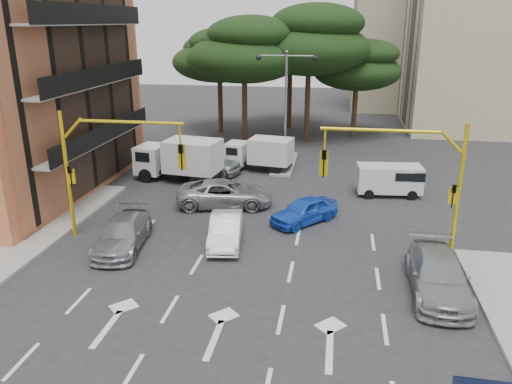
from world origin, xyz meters
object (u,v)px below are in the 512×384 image
Objects in this scene: car_silver_parked at (438,275)px; box_truck_b at (259,154)px; street_lamp_center at (286,88)px; box_truck_a at (179,160)px; signal_mast_left at (102,159)px; car_silver_cross_b at (206,162)px; car_white_hatch at (226,230)px; van_white at (389,180)px; car_blue_compact at (304,210)px; signal_mast_right at (415,173)px; car_silver_cross_a at (225,193)px; car_silver_wagon at (123,234)px.

box_truck_b is at bearing 122.15° from car_silver_parked.
car_silver_parked is at bearing -65.61° from street_lamp_center.
box_truck_a is (-6.29, -4.78, -4.07)m from street_lamp_center.
car_silver_parked is at bearing -10.82° from signal_mast_left.
car_silver_cross_b is at bearing 133.36° from car_silver_parked.
van_white is (7.99, 8.15, 0.26)m from car_white_hatch.
van_white is at bearing -89.03° from car_silver_cross_b.
box_truck_b is at bearing 154.09° from car_blue_compact.
signal_mast_right reaches higher than car_silver_cross_a.
street_lamp_center is 2.04× the size of car_blue_compact.
car_silver_cross_b is (-11.80, 11.01, -3.06)m from signal_mast_right.
car_silver_cross_b is (1.80, 11.01, -3.06)m from signal_mast_left.
car_silver_cross_b reaches higher than car_silver_parked.
car_silver_cross_b is 0.96× the size of car_silver_parked.
street_lamp_center reaches higher than signal_mast_right.
car_blue_compact is at bearing 21.32° from car_silver_wagon.
car_silver_wagon is 10.18m from box_truck_a.
street_lamp_center is at bearing -44.82° from box_truck_a.
car_silver_cross_b is (-2.64, 5.90, 0.09)m from car_silver_cross_a.
box_truck_a reaches higher than van_white.
signal_mast_left is 1.50× the size of car_white_hatch.
car_white_hatch is at bearing -49.94° from van_white.
street_lamp_center is (6.80, 14.01, 1.54)m from signal_mast_left.
box_truck_b is (-8.33, 3.91, 0.22)m from van_white.
car_white_hatch is 1.09× the size of van_white.
signal_mast_left is 13.71m from box_truck_b.
car_silver_parked is at bearing -1.15° from van_white.
car_silver_parked is (5.45, -6.16, 0.08)m from car_blue_compact.
signal_mast_left is 1.63× the size of van_white.
street_lamp_center is 10.34m from car_silver_cross_a.
signal_mast_right is 6.61m from car_blue_compact.
van_white is (4.59, 5.05, 0.27)m from car_blue_compact.
car_white_hatch is at bearing 177.80° from signal_mast_right.
signal_mast_left is 1.25× the size of car_silver_cross_b.
car_silver_cross_a is 5.73m from box_truck_a.
box_truck_b is at bearing 67.13° from signal_mast_left.
car_silver_cross_a is 1.43× the size of van_white.
street_lamp_center is 1.95× the size of car_white_hatch.
box_truck_b is (0.77, 7.27, 0.41)m from car_silver_cross_a.
car_silver_cross_a is (3.36, 6.02, 0.05)m from car_silver_wagon.
van_white is (13.55, 8.46, -2.97)m from signal_mast_left.
car_silver_parked is 11.25m from van_white.
car_silver_wagon is at bearing -58.59° from van_white.
car_silver_cross_b is 1.04× the size of box_truck_b.
car_silver_wagon is at bearing -110.98° from street_lamp_center.
box_truck_a is 5.66m from box_truck_b.
car_silver_wagon is (-5.72, -14.92, -4.75)m from street_lamp_center.
car_silver_wagon is 11.94m from car_silver_cross_b.
signal_mast_right is 1.57× the size of car_blue_compact.
car_white_hatch is 4.93m from car_silver_cross_a.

